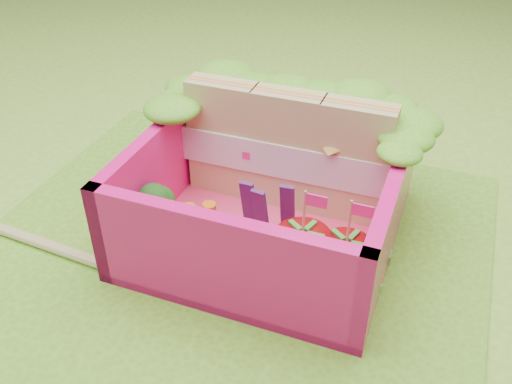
{
  "coord_description": "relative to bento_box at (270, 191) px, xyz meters",
  "views": [
    {
      "loc": [
        0.95,
        -1.97,
        1.99
      ],
      "look_at": [
        0.08,
        0.3,
        0.28
      ],
      "focal_mm": 40.0,
      "sensor_mm": 36.0,
      "label": 1
    }
  ],
  "objects": [
    {
      "name": "ground",
      "position": [
        -0.16,
        -0.3,
        -0.31
      ],
      "size": [
        14.0,
        14.0,
        0.0
      ],
      "primitive_type": "plane",
      "color": "#84AF31",
      "rests_on": "ground"
    },
    {
      "name": "placemat",
      "position": [
        -0.16,
        -0.3,
        -0.29
      ],
      "size": [
        2.6,
        2.6,
        0.03
      ],
      "primitive_type": "cube",
      "color": "#71AB26",
      "rests_on": "ground"
    },
    {
      "name": "bento_floor",
      "position": [
        0.0,
        0.0,
        -0.25
      ],
      "size": [
        1.3,
        1.3,
        0.05
      ],
      "primitive_type": "cube",
      "color": "#FF4175",
      "rests_on": "placemat"
    },
    {
      "name": "bento_box",
      "position": [
        0.0,
        0.0,
        0.0
      ],
      "size": [
        1.3,
        1.3,
        0.55
      ],
      "color": "#FF157F",
      "rests_on": "placemat"
    },
    {
      "name": "lettuce_ruffle",
      "position": [
        -0.0,
        0.44,
        0.33
      ],
      "size": [
        1.43,
        0.76,
        0.11
      ],
      "color": "#3C901A",
      "rests_on": "bento_box"
    },
    {
      "name": "sandwich_stack",
      "position": [
        0.0,
        0.25,
        0.1
      ],
      "size": [
        1.21,
        0.18,
        0.67
      ],
      "color": "tan",
      "rests_on": "bento_floor"
    },
    {
      "name": "broccoli",
      "position": [
        -0.52,
        -0.29,
        -0.04
      ],
      "size": [
        0.33,
        0.33,
        0.26
      ],
      "color": "#569447",
      "rests_on": "bento_floor"
    },
    {
      "name": "carrot_sticks",
      "position": [
        -0.27,
        -0.29,
        -0.09
      ],
      "size": [
        0.13,
        0.16,
        0.28
      ],
      "color": "orange",
      "rests_on": "bento_floor"
    },
    {
      "name": "purple_wedges",
      "position": [
        0.03,
        -0.14,
        -0.04
      ],
      "size": [
        0.26,
        0.12,
        0.38
      ],
      "color": "#421750",
      "rests_on": "bento_floor"
    },
    {
      "name": "strawberry_left",
      "position": [
        0.27,
        -0.32,
        -0.09
      ],
      "size": [
        0.26,
        0.26,
        0.5
      ],
      "color": "red",
      "rests_on": "bento_floor"
    },
    {
      "name": "strawberry_right",
      "position": [
        0.47,
        -0.29,
        -0.1
      ],
      "size": [
        0.24,
        0.24,
        0.48
      ],
      "color": "red",
      "rests_on": "bento_floor"
    },
    {
      "name": "snap_peas",
      "position": [
        0.28,
        -0.23,
        -0.2
      ],
      "size": [
        0.91,
        0.48,
        0.05
      ],
      "color": "#6BC33D",
      "rests_on": "bento_floor"
    },
    {
      "name": "chopsticks",
      "position": [
        -1.14,
        -0.53,
        -0.25
      ],
      "size": [
        2.14,
        0.2,
        0.05
      ],
      "color": "tan",
      "rests_on": "placemat"
    }
  ]
}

